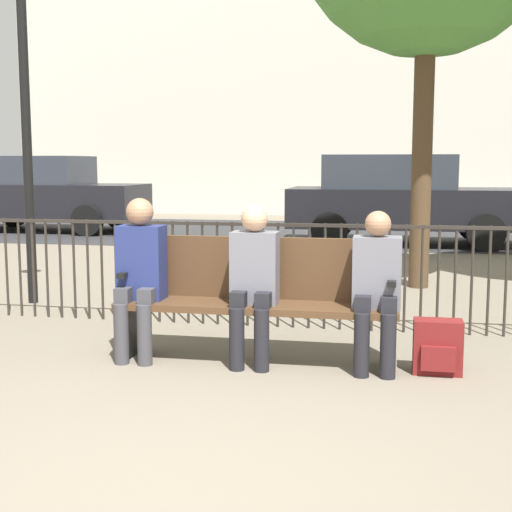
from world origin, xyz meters
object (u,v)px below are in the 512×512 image
(parked_car_0, at_px, (401,198))
(seated_person_0, at_px, (140,270))
(seated_person_1, at_px, (254,277))
(lamp_post, at_px, (23,42))
(seated_person_2, at_px, (377,283))
(backpack, at_px, (438,347))
(parked_car_1, at_px, (43,192))
(park_bench, at_px, (258,294))

(parked_car_0, bearing_deg, seated_person_0, -103.93)
(seated_person_1, relative_size, lamp_post, 0.28)
(seated_person_1, relative_size, seated_person_2, 1.03)
(seated_person_0, relative_size, backpack, 3.17)
(seated_person_0, height_order, backpack, seated_person_0)
(lamp_post, bearing_deg, seated_person_1, -34.11)
(parked_car_0, relative_size, parked_car_1, 1.00)
(park_bench, height_order, lamp_post, lamp_post)
(park_bench, xyz_separation_m, seated_person_1, (-0.01, -0.13, 0.15))
(backpack, bearing_deg, parked_car_0, 91.15)
(park_bench, distance_m, parked_car_0, 8.13)
(seated_person_2, relative_size, lamp_post, 0.28)
(park_bench, xyz_separation_m, parked_car_0, (1.15, 8.04, 0.34))
(seated_person_1, bearing_deg, parked_car_0, 81.96)
(seated_person_2, relative_size, parked_car_1, 0.27)
(seated_person_2, bearing_deg, parked_car_0, 88.11)
(seated_person_2, distance_m, lamp_post, 4.57)
(seated_person_1, xyz_separation_m, backpack, (1.32, 0.01, -0.47))
(lamp_post, distance_m, parked_car_0, 7.65)
(seated_person_1, distance_m, seated_person_2, 0.88)
(backpack, bearing_deg, seated_person_0, -179.85)
(park_bench, distance_m, seated_person_2, 0.90)
(park_bench, distance_m, backpack, 1.35)
(seated_person_2, height_order, parked_car_0, parked_car_0)
(seated_person_2, distance_m, backpack, 0.62)
(seated_person_1, distance_m, backpack, 1.40)
(backpack, distance_m, lamp_post, 5.13)
(seated_person_1, bearing_deg, seated_person_2, -0.12)
(seated_person_0, relative_size, seated_person_1, 1.04)
(backpack, height_order, lamp_post, lamp_post)
(seated_person_0, bearing_deg, park_bench, 8.45)
(seated_person_2, bearing_deg, lamp_post, 152.84)
(seated_person_2, relative_size, parked_car_0, 0.27)
(seated_person_2, bearing_deg, parked_car_1, 128.16)
(parked_car_0, bearing_deg, parked_car_1, 171.32)
(seated_person_2, bearing_deg, park_bench, 171.24)
(seated_person_0, xyz_separation_m, parked_car_0, (2.03, 8.17, 0.16))
(seated_person_0, bearing_deg, parked_car_0, 76.07)
(parked_car_1, bearing_deg, seated_person_1, -55.35)
(seated_person_1, relative_size, parked_car_0, 0.28)
(seated_person_0, xyz_separation_m, parked_car_1, (-5.58, 9.33, 0.16))
(seated_person_1, height_order, lamp_post, lamp_post)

